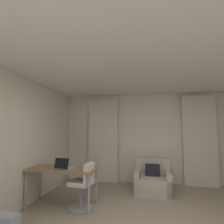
{
  "coord_description": "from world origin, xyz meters",
  "views": [
    {
      "loc": [
        -0.15,
        -2.54,
        1.53
      ],
      "look_at": [
        -0.83,
        1.38,
        1.92
      ],
      "focal_mm": 29.28,
      "sensor_mm": 36.0,
      "label": 1
    }
  ],
  "objects": [
    {
      "name": "desk_chair",
      "position": [
        -1.34,
        0.98,
        0.39
      ],
      "size": [
        0.48,
        0.48,
        0.88
      ],
      "color": "gray",
      "rests_on": "ground"
    },
    {
      "name": "desk",
      "position": [
        -1.79,
        1.05,
        0.69
      ],
      "size": [
        1.37,
        0.61,
        0.75
      ],
      "color": "olive",
      "rests_on": "ground"
    },
    {
      "name": "wall_window",
      "position": [
        0.0,
        3.03,
        1.3
      ],
      "size": [
        5.12,
        0.06,
        2.6
      ],
      "color": "beige",
      "rests_on": "ground"
    },
    {
      "name": "ceiling",
      "position": [
        0.0,
        0.0,
        2.63
      ],
      "size": [
        5.12,
        6.12,
        0.06
      ],
      "primitive_type": "cube",
      "color": "white",
      "rests_on": "wall_left"
    },
    {
      "name": "laptop",
      "position": [
        -1.74,
        0.97,
        0.8
      ],
      "size": [
        0.37,
        0.32,
        0.22
      ],
      "color": "#ADADB2",
      "rests_on": "desk"
    },
    {
      "name": "armchair",
      "position": [
        0.04,
        2.19,
        0.26
      ],
      "size": [
        0.89,
        0.82,
        0.78
      ],
      "color": "#B2A899",
      "rests_on": "ground"
    },
    {
      "name": "curtain_right_panel",
      "position": [
        1.38,
        2.9,
        1.25
      ],
      "size": [
        0.9,
        0.06,
        2.5
      ],
      "color": "beige",
      "rests_on": "ground"
    },
    {
      "name": "curtain_left_panel",
      "position": [
        -1.38,
        2.9,
        1.25
      ],
      "size": [
        0.9,
        0.06,
        2.5
      ],
      "color": "beige",
      "rests_on": "ground"
    }
  ]
}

